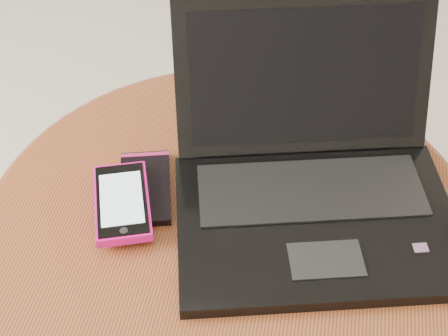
# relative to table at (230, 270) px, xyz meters

# --- Properties ---
(table) EXTENTS (0.62, 0.62, 0.49)m
(table) POSITION_rel_table_xyz_m (0.00, 0.00, 0.00)
(table) COLOR brown
(table) RESTS_ON ground
(laptop) EXTENTS (0.39, 0.38, 0.20)m
(laptop) POSITION_rel_table_xyz_m (0.09, 0.05, 0.14)
(laptop) COLOR black
(laptop) RESTS_ON table
(phone_black) EXTENTS (0.09, 0.13, 0.01)m
(phone_black) POSITION_rel_table_xyz_m (-0.11, 0.03, 0.11)
(phone_black) COLOR black
(phone_black) RESTS_ON table
(phone_pink) EXTENTS (0.10, 0.14, 0.01)m
(phone_pink) POSITION_rel_table_xyz_m (-0.13, -0.01, 0.12)
(phone_pink) COLOR #DF0F7E
(phone_pink) RESTS_ON phone_black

